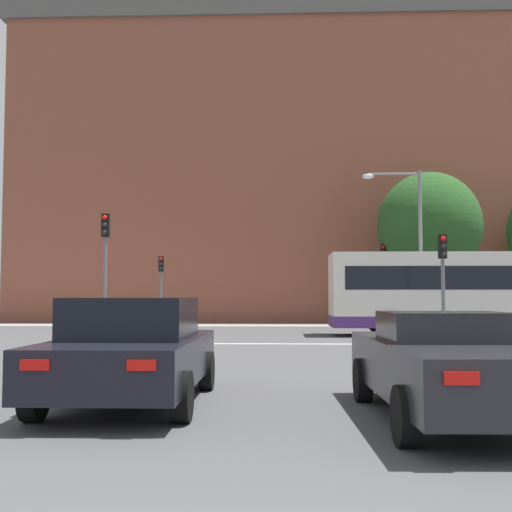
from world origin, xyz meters
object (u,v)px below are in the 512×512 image
bus_crossing_lead (470,291)px  street_lamp_junction (409,232)px  car_roadster_right (448,365)px  pedestrian_waiting (382,305)px  pedestrian_walking_east (415,305)px  traffic_light_far_left (161,279)px  traffic_light_near_left (105,256)px  traffic_light_far_right (383,271)px  traffic_light_near_right (443,269)px  car_saloon_left (133,350)px

bus_crossing_lead → street_lamp_junction: 3.62m
car_roadster_right → pedestrian_waiting: (3.37, 26.39, 0.40)m
street_lamp_junction → pedestrian_walking_east: (1.78, 7.65, -3.23)m
street_lamp_junction → pedestrian_walking_east: 8.49m
traffic_light_far_left → street_lamp_junction: bearing=-28.4°
car_roadster_right → traffic_light_near_left: bearing=119.6°
traffic_light_far_right → street_lamp_junction: bearing=-88.9°
car_roadster_right → pedestrian_waiting: size_ratio=2.56×
traffic_light_near_right → traffic_light_far_left: bearing=133.8°
traffic_light_far_right → pedestrian_walking_east: (1.90, 1.36, -1.80)m
street_lamp_junction → pedestrian_walking_east: size_ratio=3.83×
car_saloon_left → traffic_light_near_left: bearing=106.9°
traffic_light_far_right → pedestrian_waiting: bearing=84.7°
traffic_light_near_right → street_lamp_junction: street_lamp_junction is taller
traffic_light_near_left → street_lamp_junction: (11.49, 5.65, 1.36)m
pedestrian_waiting → car_roadster_right: bearing=76.9°
bus_crossing_lead → traffic_light_near_left: (-13.52, -4.07, 1.19)m
bus_crossing_lead → pedestrian_waiting: 9.16m
traffic_light_far_right → traffic_light_far_left: traffic_light_far_right is taller
traffic_light_far_right → pedestrian_walking_east: 2.95m
car_roadster_right → bus_crossing_lead: size_ratio=0.43×
car_roadster_right → pedestrian_waiting: bearing=81.2°
car_roadster_right → street_lamp_junction: street_lamp_junction is taller
traffic_light_far_right → pedestrian_walking_east: size_ratio=2.36×
bus_crossing_lead → traffic_light_near_right: 4.81m
traffic_light_far_right → traffic_light_near_right: (0.03, -12.12, -0.41)m
pedestrian_waiting → traffic_light_near_left: bearing=42.6°
bus_crossing_lead → traffic_light_far_left: traffic_light_far_left is taller
car_roadster_right → traffic_light_near_left: (-8.11, 13.42, 2.24)m
bus_crossing_lead → traffic_light_near_left: 14.17m
traffic_light_near_right → traffic_light_far_left: traffic_light_far_left is taller
bus_crossing_lead → pedestrian_walking_east: (-0.25, 9.23, -0.68)m
car_saloon_left → car_roadster_right: size_ratio=0.96×
bus_crossing_lead → street_lamp_junction: size_ratio=1.59×
bus_crossing_lead → pedestrian_walking_east: bus_crossing_lead is taller
traffic_light_far_right → pedestrian_waiting: traffic_light_far_right is taller
bus_crossing_lead → traffic_light_near_right: (-2.12, -4.25, 0.71)m
pedestrian_waiting → traffic_light_near_right: bearing=83.8°
traffic_light_far_right → street_lamp_junction: size_ratio=0.62×
bus_crossing_lead → traffic_light_far_right: traffic_light_far_right is taller
car_saloon_left → pedestrian_waiting: (7.63, 25.31, 0.32)m
traffic_light_far_right → car_roadster_right: bearing=-97.3°
street_lamp_junction → bus_crossing_lead: bearing=-37.9°
bus_crossing_lead → street_lamp_junction: bearing=-127.9°
car_saloon_left → traffic_light_far_right: (7.53, 24.28, 2.10)m
traffic_light_near_left → traffic_light_near_right: traffic_light_near_left is taller
car_saloon_left → traffic_light_near_right: (7.56, 12.16, 1.68)m
bus_crossing_lead → traffic_light_far_left: size_ratio=3.01×
pedestrian_walking_east → pedestrian_waiting: bearing=155.0°
traffic_light_near_left → traffic_light_far_right: size_ratio=1.03×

